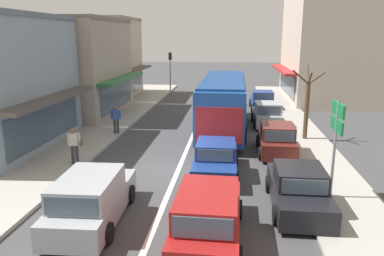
{
  "coord_description": "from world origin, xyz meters",
  "views": [
    {
      "loc": [
        2.3,
        -15.14,
        5.68
      ],
      "look_at": [
        0.29,
        2.97,
        1.2
      ],
      "focal_mm": 35.0,
      "sensor_mm": 36.0,
      "label": 1
    }
  ],
  "objects_px": {
    "parked_hatchback_kerb_third": "(267,115)",
    "pedestrian_with_handbag_near": "(74,144)",
    "sedan_behind_bus_near": "(216,160)",
    "street_tree_right": "(307,106)",
    "pedestrian_browsing_midblock": "(116,118)",
    "city_bus": "(224,100)",
    "parked_hatchback_kerb_second": "(276,140)",
    "parked_sedan_kerb_front": "(298,190)",
    "wagon_adjacent_lane_lead": "(208,217)",
    "wagon_adjacent_lane_trail": "(92,199)",
    "parked_sedan_kerb_rear": "(262,101)",
    "directional_road_sign": "(337,126)",
    "traffic_light_downstreet": "(170,67)"
  },
  "relations": [
    {
      "from": "pedestrian_browsing_midblock",
      "to": "parked_sedan_kerb_front",
      "type": "bearing_deg",
      "value": -43.64
    },
    {
      "from": "wagon_adjacent_lane_trail",
      "to": "parked_sedan_kerb_front",
      "type": "bearing_deg",
      "value": 14.35
    },
    {
      "from": "wagon_adjacent_lane_trail",
      "to": "parked_sedan_kerb_rear",
      "type": "xyz_separation_m",
      "value": [
        6.63,
        19.4,
        -0.08
      ]
    },
    {
      "from": "wagon_adjacent_lane_trail",
      "to": "parked_sedan_kerb_rear",
      "type": "relative_size",
      "value": 1.08
    },
    {
      "from": "wagon_adjacent_lane_lead",
      "to": "pedestrian_with_handbag_near",
      "type": "height_order",
      "value": "pedestrian_with_handbag_near"
    },
    {
      "from": "pedestrian_with_handbag_near",
      "to": "parked_hatchback_kerb_second",
      "type": "bearing_deg",
      "value": 17.38
    },
    {
      "from": "parked_sedan_kerb_front",
      "to": "directional_road_sign",
      "type": "xyz_separation_m",
      "value": [
        1.26,
        0.78,
        2.04
      ]
    },
    {
      "from": "parked_hatchback_kerb_second",
      "to": "parked_hatchback_kerb_third",
      "type": "relative_size",
      "value": 0.99
    },
    {
      "from": "wagon_adjacent_lane_trail",
      "to": "parked_sedan_kerb_front",
      "type": "distance_m",
      "value": 6.78
    },
    {
      "from": "wagon_adjacent_lane_lead",
      "to": "parked_sedan_kerb_front",
      "type": "distance_m",
      "value": 3.78
    },
    {
      "from": "sedan_behind_bus_near",
      "to": "parked_hatchback_kerb_second",
      "type": "distance_m",
      "value": 4.27
    },
    {
      "from": "sedan_behind_bus_near",
      "to": "city_bus",
      "type": "bearing_deg",
      "value": 89.42
    },
    {
      "from": "parked_hatchback_kerb_third",
      "to": "pedestrian_with_handbag_near",
      "type": "relative_size",
      "value": 2.29
    },
    {
      "from": "parked_sedan_kerb_front",
      "to": "pedestrian_browsing_midblock",
      "type": "height_order",
      "value": "pedestrian_browsing_midblock"
    },
    {
      "from": "parked_hatchback_kerb_third",
      "to": "sedan_behind_bus_near",
      "type": "bearing_deg",
      "value": -107.08
    },
    {
      "from": "wagon_adjacent_lane_lead",
      "to": "parked_sedan_kerb_front",
      "type": "relative_size",
      "value": 1.08
    },
    {
      "from": "city_bus",
      "to": "sedan_behind_bus_near",
      "type": "distance_m",
      "value": 7.88
    },
    {
      "from": "wagon_adjacent_lane_trail",
      "to": "street_tree_right",
      "type": "height_order",
      "value": "street_tree_right"
    },
    {
      "from": "parked_hatchback_kerb_second",
      "to": "parked_sedan_kerb_rear",
      "type": "bearing_deg",
      "value": 89.29
    },
    {
      "from": "parked_sedan_kerb_front",
      "to": "street_tree_right",
      "type": "relative_size",
      "value": 0.99
    },
    {
      "from": "parked_sedan_kerb_rear",
      "to": "parked_hatchback_kerb_second",
      "type": "bearing_deg",
      "value": -90.71
    },
    {
      "from": "sedan_behind_bus_near",
      "to": "street_tree_right",
      "type": "distance_m",
      "value": 7.66
    },
    {
      "from": "parked_sedan_kerb_front",
      "to": "pedestrian_with_handbag_near",
      "type": "distance_m",
      "value": 9.73
    },
    {
      "from": "traffic_light_downstreet",
      "to": "parked_hatchback_kerb_second",
      "type": "bearing_deg",
      "value": -64.69
    },
    {
      "from": "wagon_adjacent_lane_lead",
      "to": "pedestrian_browsing_midblock",
      "type": "relative_size",
      "value": 2.78
    },
    {
      "from": "traffic_light_downstreet",
      "to": "parked_sedan_kerb_front",
      "type": "bearing_deg",
      "value": -70.48
    },
    {
      "from": "sedan_behind_bus_near",
      "to": "directional_road_sign",
      "type": "bearing_deg",
      "value": -26.13
    },
    {
      "from": "sedan_behind_bus_near",
      "to": "parked_sedan_kerb_rear",
      "type": "distance_m",
      "value": 15.19
    },
    {
      "from": "wagon_adjacent_lane_trail",
      "to": "parked_hatchback_kerb_second",
      "type": "relative_size",
      "value": 1.23
    },
    {
      "from": "wagon_adjacent_lane_trail",
      "to": "traffic_light_downstreet",
      "type": "relative_size",
      "value": 1.09
    },
    {
      "from": "city_bus",
      "to": "pedestrian_with_handbag_near",
      "type": "xyz_separation_m",
      "value": [
        -6.36,
        -7.45,
        -0.81
      ]
    },
    {
      "from": "directional_road_sign",
      "to": "street_tree_right",
      "type": "xyz_separation_m",
      "value": [
        0.51,
        7.96,
        -0.73
      ]
    },
    {
      "from": "parked_sedan_kerb_front",
      "to": "directional_road_sign",
      "type": "distance_m",
      "value": 2.52
    },
    {
      "from": "parked_sedan_kerb_rear",
      "to": "traffic_light_downstreet",
      "type": "xyz_separation_m",
      "value": [
        -8.33,
        5.61,
        2.19
      ]
    },
    {
      "from": "street_tree_right",
      "to": "pedestrian_browsing_midblock",
      "type": "height_order",
      "value": "street_tree_right"
    },
    {
      "from": "sedan_behind_bus_near",
      "to": "parked_sedan_kerb_front",
      "type": "height_order",
      "value": "same"
    },
    {
      "from": "parked_sedan_kerb_front",
      "to": "parked_sedan_kerb_rear",
      "type": "distance_m",
      "value": 17.72
    },
    {
      "from": "city_bus",
      "to": "parked_hatchback_kerb_second",
      "type": "relative_size",
      "value": 2.93
    },
    {
      "from": "city_bus",
      "to": "parked_sedan_kerb_front",
      "type": "xyz_separation_m",
      "value": [
        2.84,
        -10.62,
        -1.22
      ]
    },
    {
      "from": "directional_road_sign",
      "to": "pedestrian_with_handbag_near",
      "type": "xyz_separation_m",
      "value": [
        -10.46,
        2.39,
        -1.64
      ]
    },
    {
      "from": "wagon_adjacent_lane_lead",
      "to": "parked_sedan_kerb_rear",
      "type": "xyz_separation_m",
      "value": [
        2.94,
        20.16,
        -0.08
      ]
    },
    {
      "from": "sedan_behind_bus_near",
      "to": "parked_sedan_kerb_front",
      "type": "xyz_separation_m",
      "value": [
        2.92,
        -2.83,
        0.0
      ]
    },
    {
      "from": "parked_hatchback_kerb_third",
      "to": "parked_sedan_kerb_rear",
      "type": "xyz_separation_m",
      "value": [
        0.1,
        5.54,
        -0.05
      ]
    },
    {
      "from": "wagon_adjacent_lane_trail",
      "to": "traffic_light_downstreet",
      "type": "bearing_deg",
      "value": 93.88
    },
    {
      "from": "directional_road_sign",
      "to": "wagon_adjacent_lane_trail",
      "type": "bearing_deg",
      "value": -162.59
    },
    {
      "from": "pedestrian_with_handbag_near",
      "to": "parked_sedan_kerb_rear",
      "type": "bearing_deg",
      "value": 57.54
    },
    {
      "from": "parked_sedan_kerb_rear",
      "to": "directional_road_sign",
      "type": "height_order",
      "value": "directional_road_sign"
    },
    {
      "from": "city_bus",
      "to": "wagon_adjacent_lane_trail",
      "type": "bearing_deg",
      "value": -106.89
    },
    {
      "from": "city_bus",
      "to": "directional_road_sign",
      "type": "bearing_deg",
      "value": -67.37
    },
    {
      "from": "parked_hatchback_kerb_second",
      "to": "directional_road_sign",
      "type": "xyz_separation_m",
      "value": [
        1.35,
        -5.25,
        1.99
      ]
    }
  ]
}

